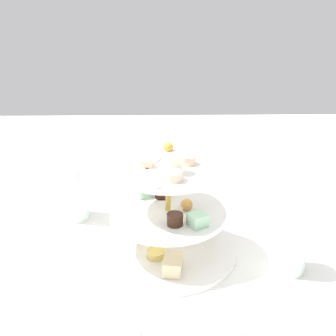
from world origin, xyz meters
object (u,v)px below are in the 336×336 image
water_glass_tall_right (74,193)px  butter_knife_left (211,190)px  water_glass_mid_back (291,247)px  tiered_serving_stand (168,220)px  water_glass_short_left (225,330)px  butter_knife_right (6,305)px

water_glass_tall_right → butter_knife_left: (-0.14, 0.35, -0.06)m
water_glass_mid_back → tiered_serving_stand: bearing=-106.1°
butter_knife_left → water_glass_mid_back: bearing=126.3°
butter_knife_left → water_glass_mid_back: 0.37m
tiered_serving_stand → butter_knife_left: 0.32m
tiered_serving_stand → water_glass_tall_right: 0.27m
water_glass_tall_right → water_glass_short_left: size_ratio=1.56×
tiered_serving_stand → butter_knife_right: (0.15, -0.27, -0.07)m
water_glass_short_left → tiered_serving_stand: bearing=-163.6°
water_glass_tall_right → water_glass_short_left: (0.40, 0.30, -0.02)m
tiered_serving_stand → water_glass_tall_right: size_ratio=2.14×
water_glass_short_left → butter_knife_left: size_ratio=0.50×
tiered_serving_stand → butter_knife_left: size_ratio=1.66×
butter_knife_left → water_glass_mid_back: size_ratio=1.72×
butter_knife_right → butter_knife_left: bearing=106.2°
water_glass_mid_back → water_glass_short_left: bearing=-39.4°
tiered_serving_stand → butter_knife_left: tiered_serving_stand is taller
tiered_serving_stand → water_glass_tall_right: (-0.15, -0.22, -0.01)m
butter_knife_left → butter_knife_right: same height
butter_knife_right → water_glass_mid_back: size_ratio=1.72×
butter_knife_right → water_glass_short_left: bearing=42.5°
water_glass_short_left → butter_knife_right: 0.36m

